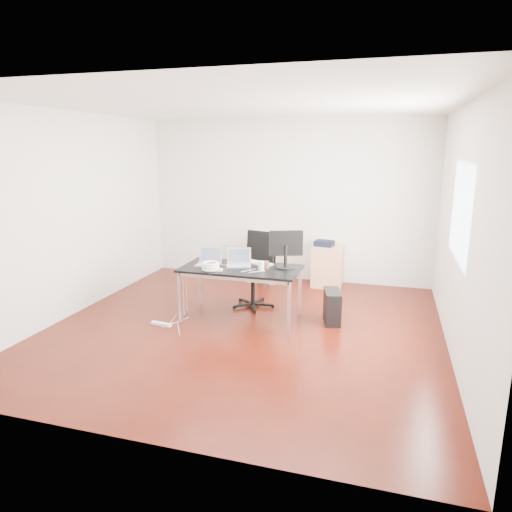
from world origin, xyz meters
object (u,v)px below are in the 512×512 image
(filing_cabinet_left, at_px, (264,261))
(office_chair, at_px, (256,266))
(pc_tower, at_px, (332,307))
(filing_cabinet_right, at_px, (328,266))
(desk, at_px, (241,271))

(filing_cabinet_left, bearing_deg, office_chair, -79.90)
(filing_cabinet_left, xyz_separation_m, pc_tower, (1.42, -1.68, -0.13))
(pc_tower, bearing_deg, filing_cabinet_right, 86.51)
(filing_cabinet_left, distance_m, filing_cabinet_right, 1.13)
(filing_cabinet_left, height_order, filing_cabinet_right, same)
(filing_cabinet_right, bearing_deg, filing_cabinet_left, 180.00)
(desk, height_order, filing_cabinet_right, desk)
(filing_cabinet_right, bearing_deg, pc_tower, -80.19)
(desk, xyz_separation_m, pc_tower, (1.22, 0.22, -0.46))
(office_chair, distance_m, filing_cabinet_left, 1.34)
(filing_cabinet_left, bearing_deg, filing_cabinet_right, 0.00)
(filing_cabinet_left, xyz_separation_m, filing_cabinet_right, (1.13, 0.00, 0.00))
(office_chair, height_order, filing_cabinet_right, office_chair)
(office_chair, xyz_separation_m, pc_tower, (1.18, -0.38, -0.39))
(desk, bearing_deg, pc_tower, 10.03)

